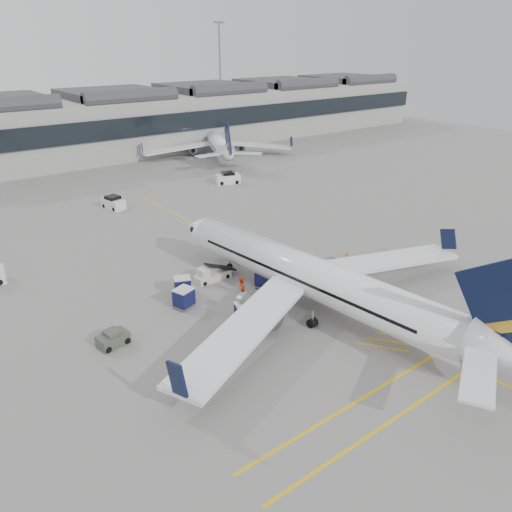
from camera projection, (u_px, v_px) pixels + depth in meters
ground at (254, 338)px, 39.03m from camera, size 220.00×220.00×0.00m
terminal at (9, 133)px, 88.78m from camera, size 200.00×20.45×12.40m
apron_markings at (272, 264)px, 51.88m from camera, size 0.25×60.00×0.01m
airliner_main at (317, 279)px, 42.01m from camera, size 33.76×37.03×9.85m
airliner_far at (217, 143)px, 99.04m from camera, size 27.64×30.49×8.73m
belt_loader at (212, 275)px, 48.27m from camera, size 4.32×1.51×1.77m
baggage_cart_a at (266, 276)px, 46.76m from camera, size 2.39×2.22×2.01m
baggage_cart_b at (184, 297)px, 43.16m from camera, size 2.03×1.84×1.77m
baggage_cart_c at (183, 285)px, 45.45m from camera, size 1.95×1.80×1.65m
baggage_cart_d at (246, 313)px, 40.59m from camera, size 2.09×1.88×1.85m
ramp_agent_a at (286, 280)px, 46.38m from camera, size 0.68×0.75×1.72m
ramp_agent_b at (241, 287)px, 45.12m from camera, size 1.10×1.02×1.81m
pushback_tug at (113, 339)px, 37.92m from camera, size 2.49×1.77×1.28m
safety_cone_nose at (217, 226)px, 61.57m from camera, size 0.40×0.40×0.56m
safety_cone_engine at (347, 253)px, 53.69m from camera, size 0.39×0.39×0.55m
service_van_mid at (113, 203)px, 68.55m from camera, size 2.40×3.74×1.78m
service_van_right at (228, 178)px, 80.37m from camera, size 4.16×3.07×1.92m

